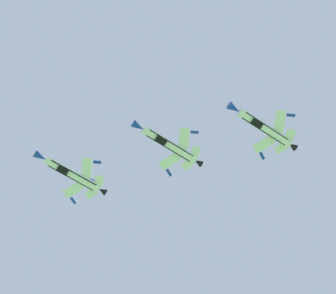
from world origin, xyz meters
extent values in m
cylinder|color=white|center=(-16.77, 36.32, 83.80)|extent=(10.49, 8.75, 1.70)
cube|color=black|center=(-16.72, 36.26, 83.34)|extent=(8.85, 7.40, 0.64)
cone|color=#1938A8|center=(-22.40, 31.91, 83.80)|extent=(2.85, 2.71, 1.56)
cone|color=black|center=(-11.46, 40.49, 83.80)|extent=(2.10, 2.06, 1.36)
ellipsoid|color=#192333|center=(-18.91, 34.78, 84.43)|extent=(3.30, 2.97, 1.27)
cube|color=black|center=(-18.39, 34.88, 83.01)|extent=(2.49, 2.32, 1.01)
cube|color=white|center=(-13.82, 35.35, 84.16)|extent=(2.61, 4.44, 0.90)
cube|color=#1938A8|center=(-11.67, 34.41, 84.51)|extent=(1.68, 0.86, 0.33)
cube|color=white|center=(-17.00, 39.40, 83.28)|extent=(4.59, 3.43, 0.90)
cube|color=#1938A8|center=(-17.40, 41.71, 82.93)|extent=(1.19, 1.70, 0.33)
cube|color=white|center=(-11.83, 38.29, 84.06)|extent=(2.24, 2.58, 0.53)
cube|color=white|center=(-13.69, 40.66, 83.55)|extent=(2.75, 2.57, 0.53)
cube|color=#1938A8|center=(-13.18, 39.53, 85.59)|extent=(2.44, 2.10, 2.60)
cylinder|color=white|center=(2.82, 32.14, 84.86)|extent=(10.49, 8.75, 1.70)
cube|color=black|center=(2.89, 32.05, 84.41)|extent=(8.85, 7.40, 0.75)
cone|color=#1938A8|center=(-2.81, 27.72, 84.86)|extent=(2.85, 2.71, 1.56)
cone|color=black|center=(8.13, 36.31, 84.86)|extent=(2.10, 2.06, 1.36)
ellipsoid|color=#192333|center=(0.64, 30.63, 85.48)|extent=(3.35, 3.03, 1.34)
cube|color=black|center=(1.24, 30.64, 84.08)|extent=(2.52, 2.36, 1.09)
cube|color=white|center=(5.74, 31.20, 85.44)|extent=(2.59, 4.38, 1.25)
cube|color=#1938A8|center=(7.87, 30.29, 85.97)|extent=(1.68, 0.87, 0.37)
cube|color=white|center=(2.62, 35.17, 84.12)|extent=(4.53, 3.40, 1.25)
cube|color=#1938A8|center=(2.24, 37.46, 83.59)|extent=(1.20, 1.70, 0.37)
cube|color=white|center=(7.74, 34.13, 85.24)|extent=(2.24, 2.56, 0.71)
cube|color=white|center=(5.92, 36.45, 84.47)|extent=(2.73, 2.55, 0.71)
cube|color=#1938A8|center=(6.31, 35.46, 86.61)|extent=(2.57, 2.27, 2.57)
cylinder|color=white|center=(21.12, 29.84, 84.16)|extent=(10.49, 8.75, 1.70)
cube|color=black|center=(21.16, 29.78, 83.70)|extent=(8.85, 7.40, 0.62)
cone|color=#1938A8|center=(15.50, 25.43, 84.16)|extent=(2.85, 2.71, 1.56)
cone|color=black|center=(26.43, 34.01, 84.16)|extent=(2.10, 2.06, 1.36)
ellipsoid|color=#192333|center=(18.98, 28.29, 84.79)|extent=(3.30, 2.97, 1.26)
cube|color=black|center=(19.50, 28.41, 83.36)|extent=(2.48, 2.32, 1.00)
cube|color=white|center=(24.07, 28.86, 84.49)|extent=(2.61, 4.45, 0.86)
cube|color=#1938A8|center=(26.23, 27.92, 84.82)|extent=(1.68, 0.86, 0.33)
cube|color=white|center=(20.89, 32.92, 83.66)|extent=(4.59, 3.43, 0.86)
cube|color=#1938A8|center=(20.48, 35.24, 83.32)|extent=(1.19, 1.70, 0.33)
cube|color=white|center=(26.06, 31.81, 84.40)|extent=(2.24, 2.58, 0.51)
cube|color=white|center=(24.20, 34.18, 83.91)|extent=(2.75, 2.57, 0.51)
cube|color=#1938A8|center=(24.72, 33.03, 85.94)|extent=(2.42, 2.09, 2.60)
camera|label=1|loc=(5.68, -4.51, 1.47)|focal=50.14mm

